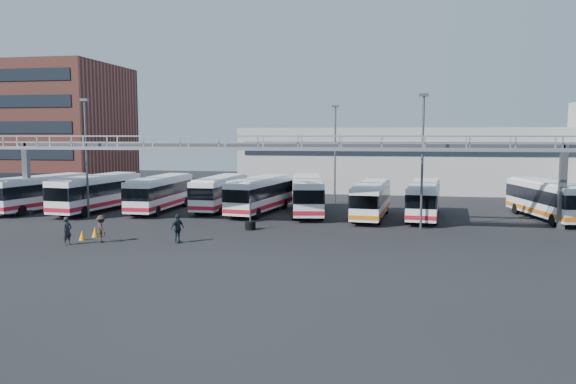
% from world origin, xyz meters
% --- Properties ---
extents(ground, '(140.00, 140.00, 0.00)m').
position_xyz_m(ground, '(0.00, 0.00, 0.00)').
color(ground, black).
rests_on(ground, ground).
extents(gantry, '(51.40, 5.15, 7.10)m').
position_xyz_m(gantry, '(0.00, 5.87, 5.51)').
color(gantry, '#989BA1').
rests_on(gantry, ground).
extents(apartment_building, '(18.00, 15.00, 16.00)m').
position_xyz_m(apartment_building, '(-34.00, 30.00, 8.00)').
color(apartment_building, brown).
rests_on(apartment_building, ground).
extents(warehouse, '(42.00, 14.00, 8.00)m').
position_xyz_m(warehouse, '(12.00, 38.00, 4.00)').
color(warehouse, '#9E9E99').
rests_on(warehouse, ground).
extents(light_pole_left, '(0.70, 0.35, 10.21)m').
position_xyz_m(light_pole_left, '(-16.00, 8.00, 5.73)').
color(light_pole_left, '#4C4F54').
rests_on(light_pole_left, ground).
extents(light_pole_mid, '(0.70, 0.35, 10.21)m').
position_xyz_m(light_pole_mid, '(12.00, 7.00, 5.73)').
color(light_pole_mid, '#4C4F54').
rests_on(light_pole_mid, ground).
extents(light_pole_back, '(0.70, 0.35, 10.21)m').
position_xyz_m(light_pole_back, '(4.00, 22.00, 5.73)').
color(light_pole_back, '#4C4F54').
rests_on(light_pole_back, ground).
extents(bus_0, '(4.63, 11.15, 3.30)m').
position_xyz_m(bus_0, '(-22.72, 11.40, 1.83)').
color(bus_0, white).
rests_on(bus_0, ground).
extents(bus_1, '(3.77, 11.45, 3.42)m').
position_xyz_m(bus_1, '(-17.17, 11.59, 1.89)').
color(bus_1, white).
rests_on(bus_1, ground).
extents(bus_2, '(2.51, 10.76, 3.27)m').
position_xyz_m(bus_2, '(-11.53, 13.12, 1.81)').
color(bus_2, white).
rests_on(bus_2, ground).
extents(bus_3, '(2.76, 10.55, 3.18)m').
position_xyz_m(bus_3, '(-6.32, 15.05, 1.76)').
color(bus_3, white).
rests_on(bus_3, ground).
extents(bus_4, '(4.21, 11.06, 3.28)m').
position_xyz_m(bus_4, '(-1.99, 13.46, 1.81)').
color(bus_4, white).
rests_on(bus_4, ground).
extents(bus_5, '(4.35, 11.39, 3.38)m').
position_xyz_m(bus_5, '(2.35, 13.55, 1.87)').
color(bus_5, white).
rests_on(bus_5, ground).
extents(bus_6, '(3.20, 10.38, 3.10)m').
position_xyz_m(bus_6, '(8.09, 11.96, 1.72)').
color(bus_6, white).
rests_on(bus_6, ground).
extents(bus_7, '(3.48, 10.61, 3.16)m').
position_xyz_m(bus_7, '(12.53, 12.61, 1.75)').
color(bus_7, white).
rests_on(bus_7, ground).
extents(bus_9, '(4.60, 11.13, 3.29)m').
position_xyz_m(bus_9, '(22.69, 13.80, 1.82)').
color(bus_9, white).
rests_on(bus_9, ground).
extents(pedestrian_a, '(0.58, 0.75, 1.84)m').
position_xyz_m(pedestrian_a, '(-11.02, -3.30, 0.92)').
color(pedestrian_a, '#222129').
rests_on(pedestrian_a, ground).
extents(pedestrian_c, '(1.32, 1.32, 1.83)m').
position_xyz_m(pedestrian_c, '(-9.26, -2.13, 0.92)').
color(pedestrian_c, '#2E221E').
rests_on(pedestrian_c, ground).
extents(pedestrian_d, '(0.90, 1.24, 1.96)m').
position_xyz_m(pedestrian_d, '(-4.19, -1.42, 0.98)').
color(pedestrian_d, '#1B2931').
rests_on(pedestrian_d, ground).
extents(cone_left, '(0.57, 0.57, 0.70)m').
position_xyz_m(cone_left, '(-10.95, -1.67, 0.35)').
color(cone_left, orange).
rests_on(cone_left, ground).
extents(cone_right, '(0.56, 0.56, 0.74)m').
position_xyz_m(cone_right, '(-10.70, -0.39, 0.37)').
color(cone_right, orange).
rests_on(cone_right, ground).
extents(tire_stack, '(0.81, 0.81, 2.31)m').
position_xyz_m(tire_stack, '(-0.71, 4.50, 0.39)').
color(tire_stack, black).
rests_on(tire_stack, ground).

